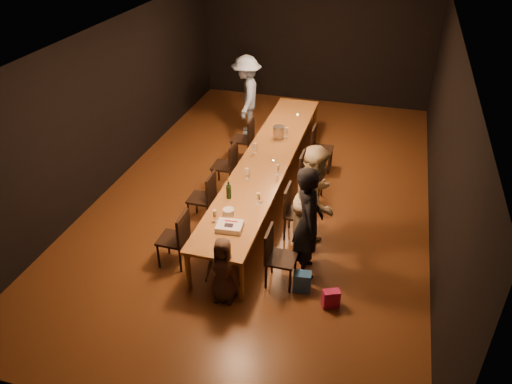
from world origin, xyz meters
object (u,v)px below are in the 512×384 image
(table, at_px, (267,160))
(woman_birthday, at_px, (308,222))
(chair_left_2, at_px, (224,165))
(chair_right_1, at_px, (298,213))
(chair_left_3, at_px, (242,139))
(birthday_cake, at_px, (230,226))
(child, at_px, (223,270))
(chair_right_2, at_px, (311,177))
(chair_left_1, at_px, (201,198))
(chair_right_0, at_px, (281,258))
(woman_tan, at_px, (316,200))
(chair_right_3, at_px, (322,149))
(plate_stack, at_px, (229,212))
(chair_left_0, at_px, (173,238))
(man_blue, at_px, (247,95))
(ice_bucket, at_px, (279,132))
(champagne_bottle, at_px, (229,189))

(table, relative_size, woman_birthday, 3.34)
(chair_left_2, bearing_deg, chair_right_1, -125.22)
(chair_left_3, height_order, birthday_cake, chair_left_3)
(chair_left_2, distance_m, child, 3.11)
(chair_right_2, xyz_separation_m, chair_left_1, (-1.70, -1.20, 0.00))
(chair_right_0, xyz_separation_m, woman_tan, (0.30, 0.97, 0.45))
(chair_right_3, distance_m, child, 4.20)
(table, height_order, chair_right_1, chair_right_1)
(chair_left_2, relative_size, woman_tan, 0.51)
(chair_right_0, distance_m, woman_tan, 1.11)
(chair_left_1, height_order, plate_stack, chair_left_1)
(chair_left_0, height_order, child, child)
(man_blue, bearing_deg, woman_tan, 17.35)
(chair_right_2, height_order, chair_left_2, same)
(chair_left_3, distance_m, ice_bucket, 1.00)
(chair_right_3, xyz_separation_m, birthday_cake, (-0.81, -3.50, 0.33))
(chair_right_0, height_order, ice_bucket, ice_bucket)
(chair_left_1, height_order, child, child)
(ice_bucket, bearing_deg, chair_right_1, -67.92)
(chair_left_0, xyz_separation_m, ice_bucket, (0.86, 3.28, 0.41))
(child, bearing_deg, chair_left_0, 147.38)
(child, bearing_deg, man_blue, 99.23)
(chair_right_0, height_order, champagne_bottle, champagne_bottle)
(chair_right_1, bearing_deg, champagne_bottle, -74.86)
(ice_bucket, bearing_deg, plate_stack, -92.00)
(ice_bucket, bearing_deg, chair_left_3, 159.52)
(chair_right_2, bearing_deg, woman_birthday, 8.41)
(chair_right_2, relative_size, chair_left_2, 1.00)
(chair_left_3, height_order, champagne_bottle, champagne_bottle)
(plate_stack, bearing_deg, chair_right_0, -25.36)
(chair_right_0, height_order, woman_birthday, woman_birthday)
(chair_right_1, height_order, chair_left_1, same)
(chair_left_1, xyz_separation_m, champagne_bottle, (0.61, -0.30, 0.46))
(chair_right_1, xyz_separation_m, woman_birthday, (0.30, -0.83, 0.43))
(child, xyz_separation_m, ice_bucket, (-0.15, 3.82, 0.35))
(chair_right_0, relative_size, woman_birthday, 0.52)
(birthday_cake, bearing_deg, man_blue, 98.15)
(chair_right_1, height_order, woman_tan, woman_tan)
(chair_left_3, bearing_deg, woman_birthday, -148.24)
(chair_left_0, relative_size, child, 0.90)
(chair_left_0, bearing_deg, chair_right_0, -90.00)
(chair_right_3, relative_size, chair_left_2, 1.00)
(chair_left_0, distance_m, chair_left_3, 3.60)
(chair_left_3, xyz_separation_m, champagne_bottle, (0.61, -2.70, 0.46))
(woman_birthday, xyz_separation_m, ice_bucket, (-1.14, 2.91, -0.03))
(child, bearing_deg, woman_birthday, 38.29)
(chair_right_0, height_order, chair_left_2, same)
(woman_birthday, bearing_deg, chair_right_0, 123.97)
(chair_right_3, height_order, chair_left_2, same)
(plate_stack, bearing_deg, chair_left_0, -149.45)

